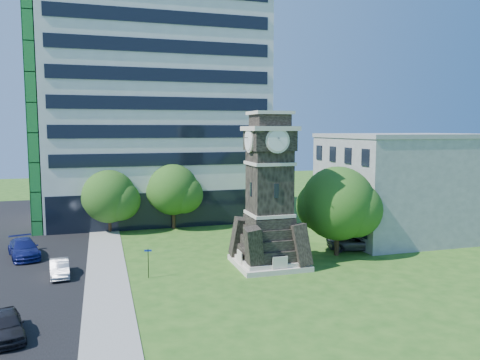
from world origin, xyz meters
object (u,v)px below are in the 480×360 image
object	(u,v)px
clock_tower	(269,200)
car_street_mid	(60,268)
park_bench	(266,265)
car_east_lot	(355,242)
car_street_south	(6,325)
car_street_north	(24,249)
street_sign	(148,260)

from	to	relation	value
clock_tower	car_street_mid	bearing A→B (deg)	173.58
park_bench	car_street_mid	bearing A→B (deg)	148.48
car_street_mid	park_bench	world-z (taller)	car_street_mid
car_east_lot	park_bench	size ratio (longest dim) A/B	2.76
car_street_south	car_street_mid	world-z (taller)	car_street_south
clock_tower	car_street_north	world-z (taller)	clock_tower
car_street_mid	park_bench	distance (m)	15.40
park_bench	street_sign	bearing A→B (deg)	154.79
car_street_mid	car_east_lot	bearing A→B (deg)	-4.40
car_street_mid	park_bench	xyz separation A→B (m)	(15.07, -3.16, -0.12)
clock_tower	car_street_mid	xyz separation A→B (m)	(-15.83, 1.78, -4.66)
car_street_north	car_street_mid	bearing A→B (deg)	-77.17
clock_tower	car_street_north	size ratio (longest dim) A/B	2.30
park_bench	car_street_north	bearing A→B (deg)	133.09
car_street_mid	car_street_north	world-z (taller)	car_street_north
car_street_mid	car_east_lot	distance (m)	24.98
car_street_south	car_east_lot	size ratio (longest dim) A/B	0.82
car_street_north	clock_tower	bearing A→B (deg)	-37.78
car_street_south	clock_tower	bearing A→B (deg)	11.26
park_bench	street_sign	xyz separation A→B (m)	(-8.80, 0.85, 0.88)
street_sign	park_bench	bearing A→B (deg)	6.58
clock_tower	car_street_south	size ratio (longest dim) A/B	3.01
clock_tower	car_street_mid	size ratio (longest dim) A/B	3.26
car_east_lot	park_bench	world-z (taller)	car_east_lot
car_street_south	car_street_north	bearing A→B (deg)	80.91
clock_tower	street_sign	distance (m)	10.35
clock_tower	park_bench	distance (m)	5.04
car_street_mid	car_street_north	size ratio (longest dim) A/B	0.71
clock_tower	park_bench	world-z (taller)	clock_tower
clock_tower	car_east_lot	size ratio (longest dim) A/B	2.45
clock_tower	street_sign	size ratio (longest dim) A/B	5.59
car_street_south	park_bench	xyz separation A→B (m)	(16.89, 7.04, -0.20)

